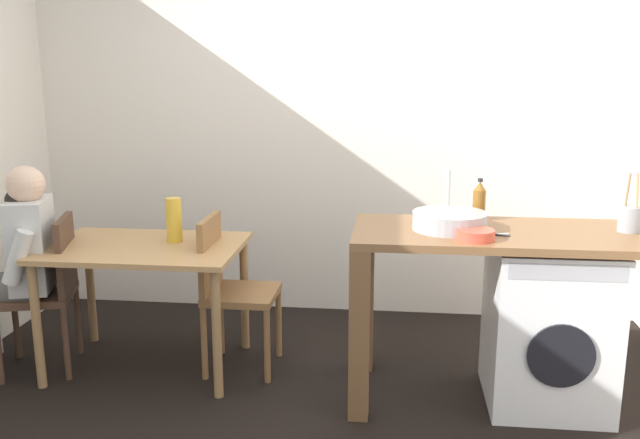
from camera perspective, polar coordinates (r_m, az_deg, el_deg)
ground_plane at (r=3.46m, az=-1.51°, el=-17.27°), size 5.46×5.46×0.00m
wall_back at (r=4.75m, az=1.33°, el=8.14°), size 4.60×0.10×2.70m
dining_table at (r=4.00m, az=-14.54°, el=-3.44°), size 1.10×0.76×0.74m
chair_person_seat at (r=4.20m, az=-21.86°, el=-5.14°), size 0.49×0.49×0.90m
chair_opposite at (r=3.95m, az=-7.68°, el=-5.42°), size 0.40×0.40×0.90m
seated_person at (r=4.19m, az=-24.19°, el=-3.04°), size 0.55×0.54×1.20m
kitchen_counter at (r=3.56m, az=11.55°, el=-3.33°), size 1.50×0.68×0.92m
washing_machine at (r=3.74m, az=18.65°, el=-8.34°), size 0.60×0.61×0.86m
sink_basin at (r=3.51m, az=10.86°, el=-0.11°), size 0.38×0.38×0.09m
tap at (r=3.66m, az=10.72°, el=1.96°), size 0.02×0.02×0.28m
bottle_tall_green at (r=3.75m, az=13.27°, el=1.51°), size 0.07×0.07×0.23m
mixing_bowl at (r=3.33m, az=12.94°, el=-1.19°), size 0.19×0.19×0.05m
utensil_crock at (r=3.73m, az=24.62°, el=0.10°), size 0.11×0.11×0.30m
vase at (r=3.99m, az=-12.20°, el=-0.03°), size 0.09×0.09×0.26m
scissors at (r=3.44m, az=14.48°, el=-1.23°), size 0.15×0.06×0.01m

